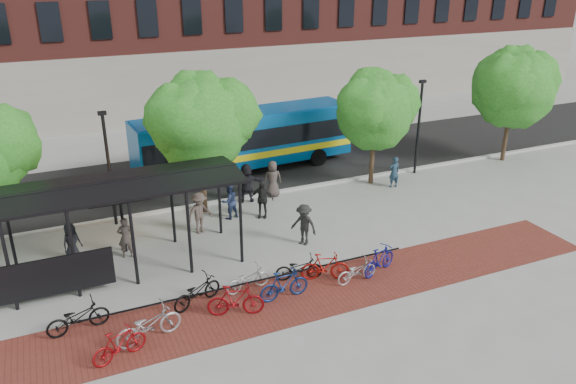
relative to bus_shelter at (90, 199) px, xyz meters
name	(u,v)px	position (x,y,z in m)	size (l,w,h in m)	color
ground	(293,228)	(8.13, 0.48, -3.00)	(160.00, 160.00, 0.00)	#9E9E99
asphalt_street	(234,170)	(8.13, 8.48, -2.99)	(160.00, 8.00, 0.01)	black
curb	(260,195)	(8.13, 4.48, -2.94)	(160.00, 0.25, 0.12)	#B7B7B2
brick_strip	(299,297)	(6.13, -4.52, -3.00)	(24.00, 3.00, 0.01)	maroon
bike_rack_rail	(255,292)	(4.83, -3.62, -3.00)	(12.00, 0.05, 0.95)	black
bus_shelter	(90,199)	(0.00, 0.00, 0.00)	(10.60, 3.07, 3.60)	black
tree_b	(201,118)	(5.23, 3.83, 1.46)	(5.15, 4.20, 6.47)	#382619
tree_c	(376,107)	(14.22, 3.83, 1.06)	(4.66, 3.80, 5.92)	#382619
tree_d	(514,84)	(23.23, 3.83, 1.47)	(5.39, 4.40, 6.55)	#382619
lamp_post_left	(109,166)	(1.13, 4.08, -0.25)	(0.35, 0.20, 5.12)	black
lamp_post_right	(419,125)	(17.13, 4.08, -0.25)	(0.35, 0.20, 5.12)	black
bus	(245,137)	(8.83, 8.37, -1.11)	(12.33, 3.48, 3.29)	#08559C
bike_0	(78,317)	(-1.06, -3.47, -2.49)	(0.68, 1.94, 1.02)	black
bike_1	(119,344)	(-0.07, -5.37, -2.49)	(0.48, 1.70, 1.02)	maroon
bike_2	(149,325)	(0.89, -4.82, -2.44)	(0.74, 2.12, 1.12)	#A2A2A4
bike_4	(197,292)	(2.76, -3.53, -2.49)	(0.67, 1.93, 1.01)	black
bike_5	(236,300)	(3.76, -4.65, -2.43)	(0.53, 1.88, 1.13)	maroon
bike_6	(248,279)	(4.64, -3.39, -2.55)	(0.59, 1.70, 0.89)	#ABACAE
bike_7	(284,285)	(5.61, -4.40, -2.45)	(0.51, 1.82, 1.10)	navy
bike_8	(299,268)	(6.61, -3.45, -2.54)	(0.61, 1.76, 0.92)	black
bike_9	(325,267)	(7.47, -3.85, -2.46)	(0.50, 1.78, 1.07)	#9C130E
bike_10	(357,271)	(8.47, -4.44, -2.56)	(0.58, 1.67, 0.88)	#AFAFB2
bike_11	(380,260)	(9.56, -4.24, -2.46)	(0.51, 1.80, 1.08)	navy
pedestrian_0	(72,242)	(-0.84, 1.37, -2.21)	(0.77, 0.50, 1.58)	black
pedestrian_1	(126,238)	(1.12, 0.83, -2.15)	(0.62, 0.41, 1.70)	#473E39
pedestrian_2	(229,201)	(5.96, 2.62, -2.16)	(0.82, 0.64, 1.69)	navy
pedestrian_3	(200,213)	(4.35, 1.73, -2.07)	(1.20, 0.69, 1.85)	#50423B
pedestrian_4	(262,199)	(7.35, 2.13, -2.11)	(1.04, 0.43, 1.78)	black
pedestrian_5	(246,183)	(7.32, 4.10, -2.04)	(1.79, 0.57, 1.93)	black
pedestrian_6	(273,179)	(8.73, 4.19, -2.08)	(0.89, 0.58, 1.83)	#453A37
pedestrian_7	(394,172)	(14.88, 2.80, -2.18)	(0.60, 0.39, 1.63)	#21394E
pedestrian_9	(304,225)	(7.95, -1.02, -2.11)	(1.15, 0.66, 1.77)	black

